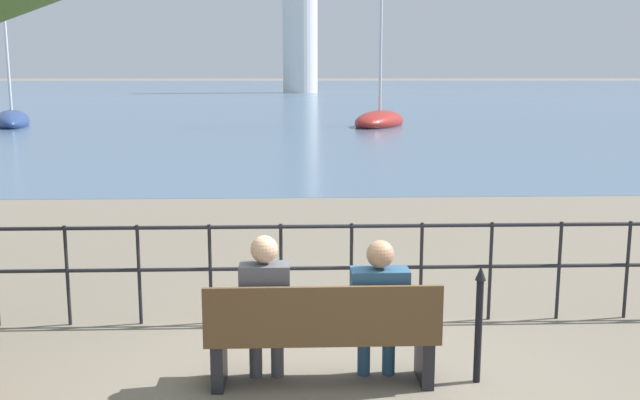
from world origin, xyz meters
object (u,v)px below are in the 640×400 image
park_bench (323,336)px  harbor_lighthouse (300,10)px  seated_person_right (379,304)px  seated_person_left (265,303)px  closed_umbrella (479,318)px  sailboat_0 (380,120)px  sailboat_2 (12,119)px

park_bench → harbor_lighthouse: bearing=89.5°
seated_person_right → park_bench: bearing=-170.8°
park_bench → seated_person_left: size_ratio=1.50×
seated_person_left → closed_umbrella: bearing=-1.4°
seated_person_right → closed_umbrella: 0.84m
closed_umbrella → sailboat_0: sailboat_0 is taller
seated_person_right → sailboat_0: (3.69, 30.42, -0.38)m
seated_person_left → sailboat_0: (4.64, 30.42, -0.40)m
closed_umbrella → sailboat_0: bearing=84.6°
park_bench → seated_person_right: size_ratio=1.56×
seated_person_right → sailboat_2: bearing=115.6°
sailboat_0 → sailboat_2: size_ratio=0.87×
park_bench → harbor_lighthouse: 98.33m
park_bench → sailboat_0: sailboat_0 is taller
seated_person_right → seated_person_left: bearing=180.0°
park_bench → harbor_lighthouse: (0.87, 97.71, 11.06)m
closed_umbrella → harbor_lighthouse: 98.28m
park_bench → seated_person_right: 0.54m
seated_person_left → seated_person_right: seated_person_left is taller
park_bench → seated_person_left: 0.55m
sailboat_2 → harbor_lighthouse: harbor_lighthouse is taller
seated_person_left → harbor_lighthouse: bearing=89.2°
closed_umbrella → sailboat_2: (-15.90, 31.53, -0.23)m
seated_person_right → closed_umbrella: (0.83, -0.04, -0.12)m
seated_person_right → sailboat_2: sailboat_2 is taller
seated_person_right → sailboat_2: 34.91m
sailboat_2 → harbor_lighthouse: (15.47, 66.14, 11.16)m
seated_person_right → sailboat_0: bearing=83.1°
seated_person_left → sailboat_0: bearing=81.3°
park_bench → sailboat_0: bearing=82.2°
seated_person_left → sailboat_0: sailboat_0 is taller
park_bench → sailboat_0: 30.78m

